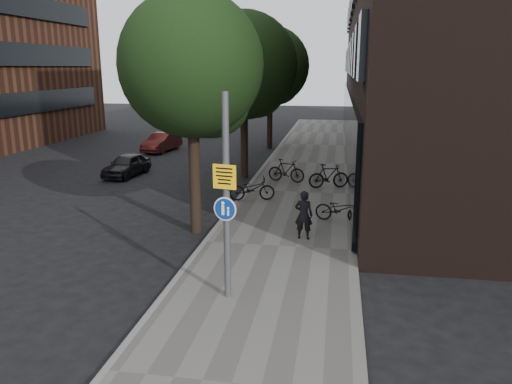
% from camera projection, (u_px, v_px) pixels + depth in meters
% --- Properties ---
extents(ground, '(120.00, 120.00, 0.00)m').
position_uv_depth(ground, '(251.00, 299.00, 11.56)').
color(ground, black).
rests_on(ground, ground).
extents(sidewalk, '(4.50, 60.00, 0.12)m').
position_uv_depth(sidewalk, '(298.00, 193.00, 21.08)').
color(sidewalk, '#5F5D58').
rests_on(sidewalk, ground).
extents(curb_edge, '(0.15, 60.00, 0.13)m').
position_uv_depth(curb_edge, '(245.00, 191.00, 21.43)').
color(curb_edge, slate).
rests_on(curb_edge, ground).
extents(building_right_dark_brick, '(12.00, 40.00, 18.00)m').
position_uv_depth(building_right_dark_brick, '(459.00, 1.00, 29.09)').
color(building_right_dark_brick, black).
rests_on(building_right_dark_brick, ground).
extents(street_tree_near, '(4.40, 4.40, 7.50)m').
position_uv_depth(street_tree_near, '(195.00, 71.00, 15.16)').
color(street_tree_near, black).
rests_on(street_tree_near, ground).
extents(street_tree_mid, '(5.00, 5.00, 7.80)m').
position_uv_depth(street_tree_mid, '(246.00, 70.00, 23.29)').
color(street_tree_mid, black).
rests_on(street_tree_mid, ground).
extents(street_tree_far, '(5.00, 5.00, 7.80)m').
position_uv_depth(street_tree_far, '(271.00, 69.00, 31.91)').
color(street_tree_far, black).
rests_on(street_tree_far, ground).
extents(signpost, '(0.53, 0.15, 4.62)m').
position_uv_depth(signpost, '(227.00, 198.00, 10.89)').
color(signpost, '#595B5E').
rests_on(signpost, sidewalk).
extents(pedestrian, '(0.58, 0.40, 1.51)m').
position_uv_depth(pedestrian, '(304.00, 215.00, 15.12)').
color(pedestrian, black).
rests_on(pedestrian, sidewalk).
extents(parked_bike_facade_near, '(1.80, 1.03, 0.90)m').
position_uv_depth(parked_bike_facade_near, '(340.00, 209.00, 16.84)').
color(parked_bike_facade_near, black).
rests_on(parked_bike_facade_near, sidewalk).
extents(parked_bike_facade_far, '(1.83, 0.98, 1.06)m').
position_uv_depth(parked_bike_facade_far, '(329.00, 176.00, 21.57)').
color(parked_bike_facade_far, black).
rests_on(parked_bike_facade_far, sidewalk).
extents(parked_bike_curb_near, '(1.88, 1.03, 0.94)m').
position_uv_depth(parked_bike_curb_near, '(252.00, 189.00, 19.59)').
color(parked_bike_curb_near, black).
rests_on(parked_bike_curb_near, sidewalk).
extents(parked_bike_curb_far, '(1.80, 0.90, 1.04)m').
position_uv_depth(parked_bike_curb_far, '(286.00, 171.00, 22.73)').
color(parked_bike_curb_far, black).
rests_on(parked_bike_curb_far, sidewalk).
extents(parked_car_near, '(1.66, 3.33, 1.09)m').
position_uv_depth(parked_car_near, '(127.00, 165.00, 24.55)').
color(parked_car_near, black).
rests_on(parked_car_near, ground).
extents(parked_car_mid, '(1.70, 3.67, 1.16)m').
position_uv_depth(parked_car_mid, '(162.00, 142.00, 31.72)').
color(parked_car_mid, '#511817').
rests_on(parked_car_mid, ground).
extents(parked_car_far, '(1.79, 4.09, 1.17)m').
position_uv_depth(parked_car_far, '(203.00, 127.00, 39.80)').
color(parked_car_far, '#1A1E30').
rests_on(parked_car_far, ground).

